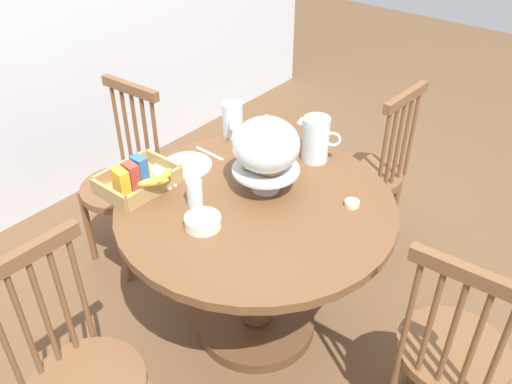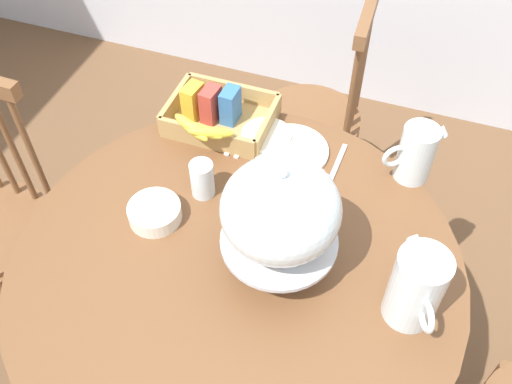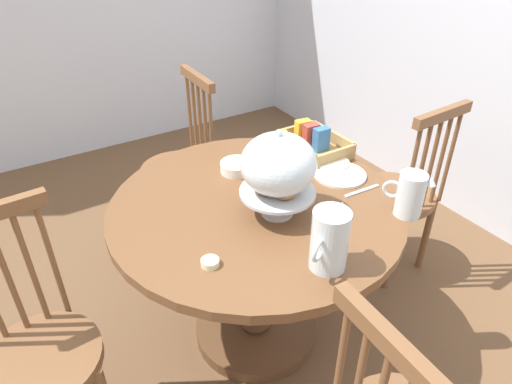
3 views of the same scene
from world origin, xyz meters
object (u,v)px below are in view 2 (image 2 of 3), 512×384
(china_plate_large, at_px, (291,151))
(cereal_bowl, at_px, (155,212))
(orange_juice_pitcher, at_px, (415,290))
(dining_table, at_px, (238,306))
(milk_pitcher, at_px, (415,155))
(pastry_stand_with_dome, at_px, (281,213))
(windsor_chair_facing_door, at_px, (314,122))
(drinking_glass, at_px, (202,179))
(cereal_basket, at_px, (216,115))
(china_plate_small, at_px, (266,135))

(china_plate_large, relative_size, cereal_bowl, 1.57)
(orange_juice_pitcher, height_order, cereal_bowl, orange_juice_pitcher)
(dining_table, relative_size, milk_pitcher, 6.63)
(dining_table, bearing_deg, pastry_stand_with_dome, 16.59)
(windsor_chair_facing_door, bearing_deg, drinking_glass, -101.80)
(dining_table, height_order, milk_pitcher, milk_pitcher)
(pastry_stand_with_dome, height_order, cereal_basket, pastry_stand_with_dome)
(pastry_stand_with_dome, bearing_deg, windsor_chair_facing_door, 98.14)
(cereal_bowl, bearing_deg, windsor_chair_facing_door, 74.27)
(orange_juice_pitcher, xyz_separation_m, china_plate_large, (-0.41, 0.41, -0.09))
(cereal_bowl, xyz_separation_m, drinking_glass, (0.09, 0.12, 0.03))
(windsor_chair_facing_door, distance_m, pastry_stand_with_dome, 0.98)
(milk_pitcher, xyz_separation_m, cereal_basket, (-0.59, 0.01, -0.03))
(orange_juice_pitcher, xyz_separation_m, cereal_bowl, (-0.67, 0.05, -0.07))
(milk_pitcher, xyz_separation_m, cereal_bowl, (-0.61, -0.38, -0.06))
(dining_table, distance_m, milk_pitcher, 0.64)
(cereal_basket, bearing_deg, china_plate_large, -7.46)
(china_plate_large, xyz_separation_m, cereal_bowl, (-0.27, -0.35, 0.02))
(windsor_chair_facing_door, xyz_separation_m, china_plate_large, (0.04, -0.46, 0.29))
(dining_table, relative_size, orange_juice_pitcher, 5.46)
(pastry_stand_with_dome, height_order, cereal_bowl, pastry_stand_with_dome)
(pastry_stand_with_dome, height_order, milk_pitcher, pastry_stand_with_dome)
(china_plate_small, height_order, drinking_glass, drinking_glass)
(windsor_chair_facing_door, xyz_separation_m, cereal_bowl, (-0.23, -0.81, 0.31))
(windsor_chair_facing_door, height_order, drinking_glass, windsor_chair_facing_door)
(windsor_chair_facing_door, bearing_deg, china_plate_large, -85.53)
(dining_table, distance_m, cereal_basket, 0.57)
(windsor_chair_facing_door, relative_size, orange_juice_pitcher, 4.66)
(orange_juice_pitcher, bearing_deg, milk_pitcher, 98.67)
(milk_pitcher, bearing_deg, china_plate_large, -175.54)
(cereal_basket, relative_size, china_plate_large, 1.44)
(milk_pitcher, height_order, drinking_glass, milk_pitcher)
(cereal_basket, height_order, drinking_glass, cereal_basket)
(pastry_stand_with_dome, relative_size, china_plate_large, 1.56)
(dining_table, relative_size, drinking_glass, 10.38)
(dining_table, xyz_separation_m, china_plate_large, (0.02, 0.41, 0.23))
(cereal_basket, height_order, china_plate_large, cereal_basket)
(cereal_basket, relative_size, china_plate_small, 2.11)
(cereal_basket, distance_m, china_plate_large, 0.25)
(orange_juice_pitcher, relative_size, china_plate_small, 1.39)
(pastry_stand_with_dome, distance_m, china_plate_large, 0.43)
(pastry_stand_with_dome, distance_m, cereal_bowl, 0.39)
(windsor_chair_facing_door, distance_m, milk_pitcher, 0.68)
(milk_pitcher, distance_m, cereal_basket, 0.59)
(dining_table, distance_m, drinking_glass, 0.37)
(dining_table, bearing_deg, china_plate_small, 99.02)
(cereal_basket, bearing_deg, milk_pitcher, -0.56)
(dining_table, xyz_separation_m, cereal_basket, (-0.23, 0.44, 0.27))
(milk_pitcher, distance_m, drinking_glass, 0.58)
(cereal_bowl, bearing_deg, china_plate_small, 64.77)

